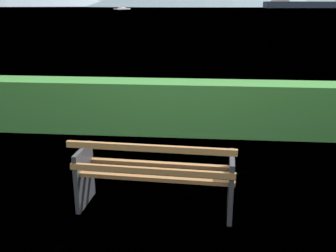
{
  "coord_description": "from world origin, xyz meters",
  "views": [
    {
      "loc": [
        0.49,
        -3.81,
        2.18
      ],
      "look_at": [
        0.0,
        1.47,
        0.5
      ],
      "focal_mm": 40.91,
      "sensor_mm": 36.0,
      "label": 1
    }
  ],
  "objects": [
    {
      "name": "park_bench",
      "position": [
        -0.0,
        -0.06,
        0.43
      ],
      "size": [
        1.74,
        0.66,
        0.87
      ],
      "color": "olive",
      "rests_on": "ground_plane"
    },
    {
      "name": "hedge_row",
      "position": [
        0.0,
        2.7,
        0.46
      ],
      "size": [
        12.03,
        0.63,
        0.92
      ],
      "primitive_type": "cube",
      "color": "#387A33",
      "rests_on": "ground_plane"
    },
    {
      "name": "fishing_boat_near",
      "position": [
        -41.07,
        194.48,
        0.48
      ],
      "size": [
        7.65,
        8.79,
        1.37
      ],
      "color": "silver",
      "rests_on": "water_surface"
    },
    {
      "name": "ground_plane",
      "position": [
        0.0,
        0.0,
        0.0
      ],
      "size": [
        1400.0,
        1400.0,
        0.0
      ],
      "primitive_type": "plane",
      "color": "olive"
    },
    {
      "name": "cargo_ship_large",
      "position": [
        71.43,
        306.3,
        4.02
      ],
      "size": [
        64.35,
        21.89,
        14.39
      ],
      "color": "#2D384C",
      "rests_on": "water_surface"
    },
    {
      "name": "water_surface",
      "position": [
        0.0,
        306.38,
        0.0
      ],
      "size": [
        620.0,
        620.0,
        0.0
      ],
      "primitive_type": "plane",
      "color": "slate",
      "rests_on": "ground_plane"
    }
  ]
}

